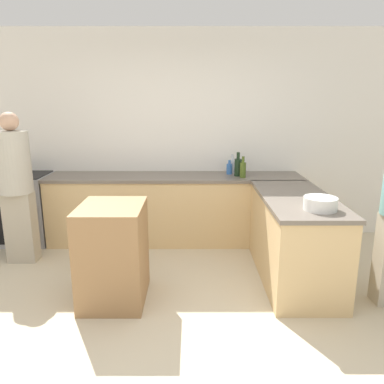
% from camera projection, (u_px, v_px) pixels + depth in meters
% --- Properties ---
extents(ground_plane, '(14.00, 14.00, 0.00)m').
position_uv_depth(ground_plane, '(164.00, 332.00, 3.01)').
color(ground_plane, beige).
extents(wall_back, '(8.00, 0.06, 2.70)m').
position_uv_depth(wall_back, '(174.00, 136.00, 4.96)').
color(wall_back, white).
rests_on(wall_back, ground_plane).
extents(counter_back, '(3.23, 0.63, 0.88)m').
position_uv_depth(counter_back, '(174.00, 208.00, 4.86)').
color(counter_back, '#D6B27A').
rests_on(counter_back, ground_plane).
extents(counter_peninsula, '(0.69, 1.55, 0.88)m').
position_uv_depth(counter_peninsula, '(293.00, 238.00, 3.84)').
color(counter_peninsula, '#D6B27A').
rests_on(counter_peninsula, ground_plane).
extents(range_oven, '(0.64, 0.61, 0.89)m').
position_uv_depth(range_oven, '(25.00, 208.00, 4.86)').
color(range_oven, '#99999E').
rests_on(range_oven, ground_plane).
extents(island_table, '(0.57, 0.67, 0.91)m').
position_uv_depth(island_table, '(112.00, 254.00, 3.41)').
color(island_table, '#997047').
rests_on(island_table, ground_plane).
extents(mixing_bowl, '(0.29, 0.29, 0.11)m').
position_uv_depth(mixing_bowl, '(319.00, 203.00, 3.26)').
color(mixing_bowl, white).
rests_on(mixing_bowl, counter_peninsula).
extents(water_bottle_blue, '(0.08, 0.08, 0.18)m').
position_uv_depth(water_bottle_blue, '(228.00, 169.00, 4.83)').
color(water_bottle_blue, '#386BB7').
rests_on(water_bottle_blue, counter_back).
extents(vinegar_bottle_clear, '(0.08, 0.08, 0.24)m').
position_uv_depth(vinegar_bottle_clear, '(231.00, 166.00, 4.91)').
color(vinegar_bottle_clear, silver).
rests_on(vinegar_bottle_clear, counter_back).
extents(olive_oil_bottle, '(0.08, 0.08, 0.26)m').
position_uv_depth(olive_oil_bottle, '(242.00, 169.00, 4.60)').
color(olive_oil_bottle, '#475B1E').
rests_on(olive_oil_bottle, counter_back).
extents(wine_bottle_dark, '(0.09, 0.09, 0.30)m').
position_uv_depth(wine_bottle_dark, '(237.00, 167.00, 4.70)').
color(wine_bottle_dark, black).
rests_on(wine_bottle_dark, counter_back).
extents(person_by_range, '(0.35, 0.35, 1.69)m').
position_uv_depth(person_by_range, '(15.00, 184.00, 4.13)').
color(person_by_range, '#ADA38E').
rests_on(person_by_range, ground_plane).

